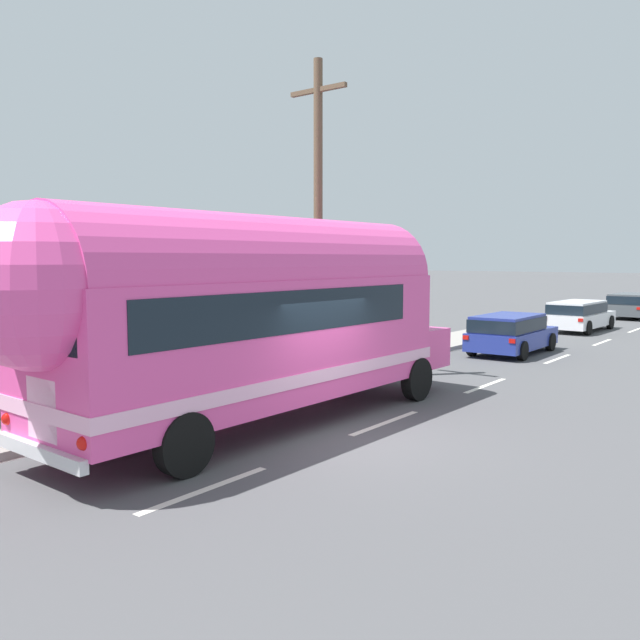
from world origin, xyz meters
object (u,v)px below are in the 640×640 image
Objects in this scene: utility_pole at (318,216)px; car_third at (633,304)px; car_second at (579,314)px; painted_bus at (246,311)px; car_lead at (510,331)px.

utility_pole is 25.43m from car_third.
painted_bus is at bearing -89.61° from car_second.
utility_pole is 8.88m from car_lead.
car_lead is at bearing 89.44° from painted_bus.
painted_bus is 21.63m from car_second.
car_third is (0.13, 17.29, -0.00)m from car_lead.
car_second and car_third have the same top height.
car_lead is at bearing 73.23° from utility_pole.
car_second is 8.53m from car_third.
car_lead is (0.12, 12.81, -1.51)m from painted_bus.
car_second is (-0.15, 21.58, -1.51)m from painted_bus.
painted_bus is at bearing -66.33° from utility_pole.
car_lead is at bearing -90.42° from car_third.
painted_bus reaches higher than car_second.
utility_pole is at bearing -97.12° from car_second.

